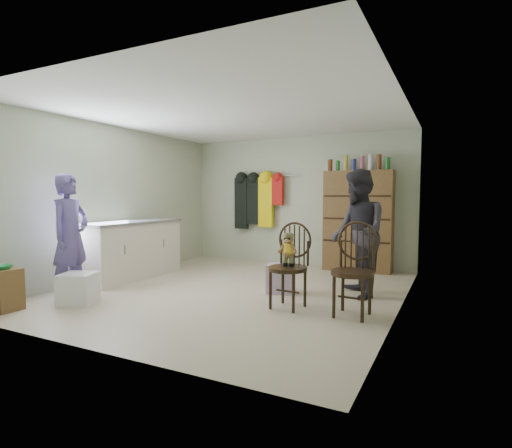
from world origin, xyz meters
The scene contains 13 objects.
ground_plane centered at (0.00, 0.00, 0.00)m, with size 5.00×5.00×0.00m, color beige.
room_walls centered at (0.00, 0.53, 1.58)m, with size 5.00×5.00×5.00m.
counter centered at (-1.95, 0.00, 0.47)m, with size 0.64×1.86×0.94m.
stool centered at (-1.94, -2.09, 0.25)m, with size 0.35×0.30×0.49m, color brown.
bowl centered at (-1.94, -2.09, 0.52)m, with size 0.20×0.20×0.05m, color green.
plastic_tub centered at (-1.40, -1.49, 0.19)m, with size 0.40×0.38×0.38m, color white.
chair_front centered at (1.03, -0.44, 0.60)m, with size 0.50×0.50×1.03m.
chair_far centered at (1.80, -0.42, 0.57)m, with size 0.50×0.50×1.07m.
striped_bag centered at (0.65, 0.17, 0.20)m, with size 0.38×0.30×0.40m, color #E57285.
person_left centered at (-1.75, -1.31, 0.82)m, with size 0.60×0.39×1.65m, color #5D5094.
person_right centered at (1.65, 0.44, 0.86)m, with size 0.83×0.65×1.71m, color #2D2B33.
dresser centered at (1.25, 2.30, 0.92)m, with size 1.20×0.39×2.08m.
coat_rack centered at (-0.83, 2.38, 1.25)m, with size 1.42×0.12×1.09m.
Camera 1 is at (2.81, -4.91, 1.36)m, focal length 28.00 mm.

